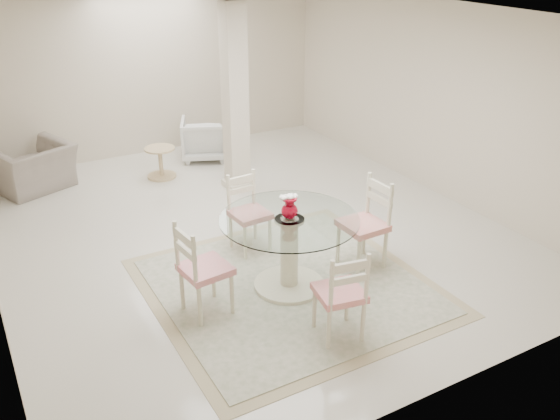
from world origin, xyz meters
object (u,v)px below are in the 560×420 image
dining_chair_east (369,217)px  dining_chair_west (198,264)px  dining_table (289,253)px  armchair_white (204,139)px  dining_chair_north (247,207)px  column (235,99)px  recliner_taupe (33,168)px  side_table (161,164)px  dining_chair_south (343,289)px  red_vase (289,207)px

dining_chair_east → dining_chair_west: bearing=-92.2°
dining_table → armchair_white: (0.78, 4.19, -0.08)m
dining_table → dining_chair_north: size_ratio=1.39×
dining_chair_east → armchair_white: size_ratio=1.52×
column → recliner_taupe: column is taller
dining_chair_east → dining_chair_west: size_ratio=1.03×
dining_table → dining_chair_east: dining_chair_east is taller
dining_table → side_table: (-0.16, 3.73, -0.20)m
dining_chair_west → dining_chair_east: bearing=-96.9°
dining_chair_west → dining_chair_south: size_ratio=1.06×
dining_table → red_vase: (0.00, 0.00, 0.54)m
column → dining_chair_south: bearing=-101.0°
red_vase → recliner_taupe: 4.67m
dining_chair_south → dining_chair_west: bearing=-35.4°
dining_chair_north → dining_chair_south: 2.04m
red_vase → side_table: size_ratio=0.55×
dining_chair_east → dining_table: bearing=-92.4°
column → dining_chair_north: 2.07m
red_vase → dining_chair_west: 1.09m
armchair_white → side_table: 1.05m
column → recliner_taupe: (-2.67, 1.42, -1.01)m
dining_chair_north → side_table: size_ratio=2.16×
armchair_white → dining_table: bearing=103.1°
dining_table → dining_chair_west: size_ratio=1.30×
column → dining_chair_east: column is taller
dining_chair_east → armchair_white: dining_chair_east is taller
dining_chair_north → dining_chair_west: 1.45m
dining_chair_east → dining_chair_west: 2.05m
column → dining_table: column is taller
dining_table → dining_chair_north: (0.01, 1.02, 0.13)m
dining_table → dining_chair_east: bearing=-0.4°
dining_table → side_table: dining_table is taller
dining_chair_north → dining_chair_south: bearing=-94.9°
column → red_vase: (-0.72, -2.78, -0.39)m
dining_table → dining_chair_west: bearing=179.9°
red_vase → side_table: (-0.16, 3.73, -0.74)m
dining_chair_east → dining_chair_south: 1.46m
column → armchair_white: (0.06, 1.41, -1.00)m
dining_chair_east → side_table: 3.94m
side_table → dining_chair_west: bearing=-103.1°
column → dining_chair_north: (-0.71, -1.77, -0.80)m
column → dining_table: size_ratio=1.86×
dining_chair_east → side_table: size_ratio=2.38×
dining_table → side_table: 3.74m
dining_chair_north → side_table: 2.74m
column → red_vase: 2.90m
column → side_table: 1.71m
red_vase → armchair_white: bearing=79.5°
dining_chair_south → armchair_white: 5.28m
dining_table → armchair_white: dining_table is taller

